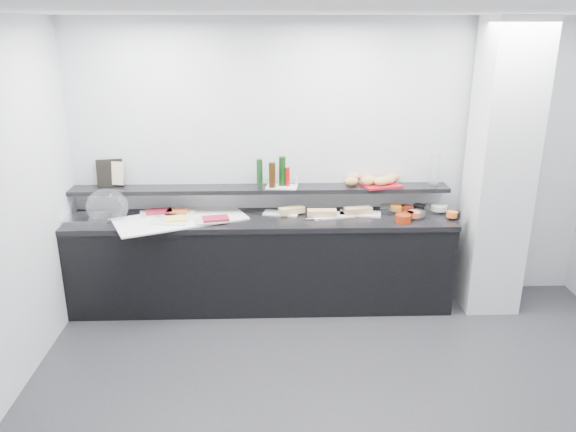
{
  "coord_description": "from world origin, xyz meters",
  "views": [
    {
      "loc": [
        -0.6,
        -3.28,
        2.63
      ],
      "look_at": [
        -0.45,
        1.45,
        1.0
      ],
      "focal_mm": 35.0,
      "sensor_mm": 36.0,
      "label": 1
    }
  ],
  "objects_px": {
    "sandwich_plate_mid": "(333,216)",
    "condiment_tray": "(282,187)",
    "carafe": "(434,171)",
    "bread_tray": "(381,185)",
    "framed_print": "(110,173)",
    "cloche_base": "(87,218)"
  },
  "relations": [
    {
      "from": "bread_tray",
      "to": "condiment_tray",
      "type": "bearing_deg",
      "value": 166.0
    },
    {
      "from": "cloche_base",
      "to": "condiment_tray",
      "type": "bearing_deg",
      "value": 3.41
    },
    {
      "from": "condiment_tray",
      "to": "carafe",
      "type": "height_order",
      "value": "carafe"
    },
    {
      "from": "condiment_tray",
      "to": "sandwich_plate_mid",
      "type": "bearing_deg",
      "value": -7.57
    },
    {
      "from": "framed_print",
      "to": "bread_tray",
      "type": "bearing_deg",
      "value": -13.87
    },
    {
      "from": "cloche_base",
      "to": "sandwich_plate_mid",
      "type": "distance_m",
      "value": 2.29
    },
    {
      "from": "sandwich_plate_mid",
      "to": "framed_print",
      "type": "height_order",
      "value": "framed_print"
    },
    {
      "from": "condiment_tray",
      "to": "bread_tray",
      "type": "distance_m",
      "value": 0.95
    },
    {
      "from": "framed_print",
      "to": "sandwich_plate_mid",
      "type": "bearing_deg",
      "value": -18.46
    },
    {
      "from": "framed_print",
      "to": "carafe",
      "type": "distance_m",
      "value": 3.09
    },
    {
      "from": "sandwich_plate_mid",
      "to": "cloche_base",
      "type": "bearing_deg",
      "value": 167.58
    },
    {
      "from": "sandwich_plate_mid",
      "to": "condiment_tray",
      "type": "xyz_separation_m",
      "value": [
        -0.48,
        0.14,
        0.25
      ]
    },
    {
      "from": "bread_tray",
      "to": "carafe",
      "type": "distance_m",
      "value": 0.52
    },
    {
      "from": "bread_tray",
      "to": "framed_print",
      "type": "bearing_deg",
      "value": 163.31
    },
    {
      "from": "framed_print",
      "to": "bread_tray",
      "type": "xyz_separation_m",
      "value": [
        2.59,
        -0.08,
        -0.12
      ]
    },
    {
      "from": "condiment_tray",
      "to": "bread_tray",
      "type": "height_order",
      "value": "bread_tray"
    },
    {
      "from": "sandwich_plate_mid",
      "to": "carafe",
      "type": "height_order",
      "value": "carafe"
    },
    {
      "from": "bread_tray",
      "to": "carafe",
      "type": "xyz_separation_m",
      "value": [
        0.5,
        -0.02,
        0.14
      ]
    },
    {
      "from": "sandwich_plate_mid",
      "to": "condiment_tray",
      "type": "distance_m",
      "value": 0.56
    },
    {
      "from": "sandwich_plate_mid",
      "to": "framed_print",
      "type": "relative_size",
      "value": 1.53
    },
    {
      "from": "framed_print",
      "to": "cloche_base",
      "type": "bearing_deg",
      "value": -134.76
    },
    {
      "from": "condiment_tray",
      "to": "bread_tray",
      "type": "relative_size",
      "value": 0.82
    }
  ]
}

